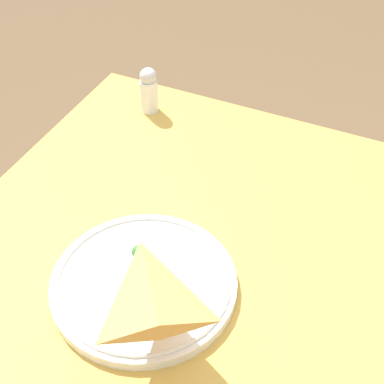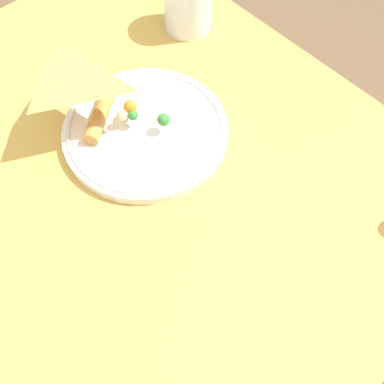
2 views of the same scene
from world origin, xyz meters
TOP-DOWN VIEW (x-y plane):
  - dining_table at (0.00, 0.00)m, footprint 0.97×0.89m
  - plate_pizza at (0.16, 0.03)m, footprint 0.26×0.26m
  - salt_shaker at (0.35, -0.36)m, footprint 0.03×0.03m

SIDE VIEW (x-z plane):
  - dining_table at x=0.00m, z-range 0.26..1.02m
  - plate_pizza at x=0.16m, z-range 0.74..0.79m
  - salt_shaker at x=0.35m, z-range 0.75..0.84m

